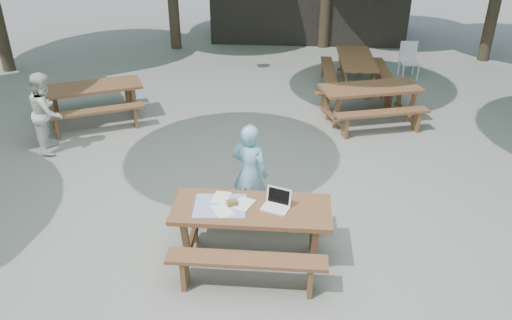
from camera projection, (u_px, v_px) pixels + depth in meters
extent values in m
plane|color=slate|center=(279.00, 206.00, 7.63)|extent=(80.00, 80.00, 0.00)
cube|color=brown|center=(251.00, 209.00, 6.27)|extent=(2.00, 0.80, 0.06)
cube|color=brown|center=(247.00, 260.00, 5.83)|extent=(1.90, 0.28, 0.05)
cube|color=brown|center=(256.00, 199.00, 6.97)|extent=(1.90, 0.28, 0.05)
cube|color=brown|center=(252.00, 233.00, 6.45)|extent=(1.70, 0.70, 0.69)
cube|color=brown|center=(91.00, 87.00, 10.18)|extent=(2.15, 1.57, 0.06)
cube|color=brown|center=(95.00, 111.00, 9.77)|extent=(1.84, 1.06, 0.05)
cube|color=brown|center=(90.00, 89.00, 10.84)|extent=(1.84, 1.06, 0.05)
cube|color=brown|center=(94.00, 104.00, 10.36)|extent=(1.84, 1.36, 0.69)
cube|color=brown|center=(371.00, 88.00, 10.12)|extent=(2.14, 1.32, 0.06)
cube|color=brown|center=(382.00, 113.00, 9.69)|extent=(1.90, 0.79, 0.05)
cube|color=brown|center=(358.00, 90.00, 10.81)|extent=(1.90, 0.79, 0.05)
cube|color=brown|center=(369.00, 105.00, 10.30)|extent=(1.83, 1.14, 0.69)
cube|color=brown|center=(356.00, 59.00, 11.92)|extent=(0.84, 2.01, 0.06)
cube|color=brown|center=(383.00, 70.00, 12.02)|extent=(0.31, 1.90, 0.05)
cube|color=brown|center=(328.00, 69.00, 12.09)|extent=(0.31, 1.90, 0.05)
cube|color=brown|center=(355.00, 74.00, 12.10)|extent=(0.73, 1.71, 0.69)
imported|color=#7EC5E6|center=(250.00, 173.00, 7.03)|extent=(0.64, 0.53, 1.50)
imported|color=silver|center=(47.00, 112.00, 8.97)|extent=(0.73, 0.84, 1.48)
cube|color=white|center=(409.00, 63.00, 12.70)|extent=(0.49, 0.49, 0.04)
cube|color=white|center=(408.00, 50.00, 12.75)|extent=(0.44, 0.09, 0.48)
cube|color=white|center=(408.00, 71.00, 12.80)|extent=(0.47, 0.47, 0.38)
cube|color=white|center=(275.00, 208.00, 6.22)|extent=(0.39, 0.33, 0.02)
cube|color=white|center=(279.00, 196.00, 6.26)|extent=(0.33, 0.17, 0.23)
cube|color=black|center=(279.00, 196.00, 6.25)|extent=(0.28, 0.13, 0.19)
cube|color=blue|center=(220.00, 206.00, 6.28)|extent=(0.69, 0.60, 0.01)
cube|color=white|center=(222.00, 210.00, 6.18)|extent=(0.33, 0.36, 0.00)
cube|color=white|center=(244.00, 204.00, 6.31)|extent=(0.30, 0.35, 0.00)
cube|color=white|center=(221.00, 197.00, 6.44)|extent=(0.24, 0.32, 0.00)
cube|color=brown|center=(232.00, 203.00, 6.27)|extent=(0.16, 0.14, 0.06)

